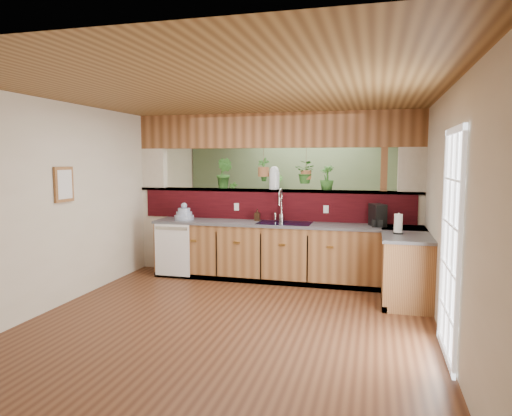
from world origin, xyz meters
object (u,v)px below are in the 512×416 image
(faucet, at_px, (281,204))
(coffee_maker, at_px, (378,216))
(dish_stack, at_px, (184,214))
(shelving_console, at_px, (256,226))
(paper_towel, at_px, (398,224))
(soap_dispenser, at_px, (257,215))
(glass_jar, at_px, (274,178))

(faucet, distance_m, coffee_maker, 1.48)
(dish_stack, distance_m, shelving_console, 2.41)
(faucet, relative_size, dish_stack, 1.67)
(dish_stack, relative_size, paper_towel, 1.14)
(paper_towel, bearing_deg, soap_dispenser, 160.02)
(paper_towel, height_order, shelving_console, paper_towel)
(coffee_maker, height_order, shelving_console, coffee_maker)
(faucet, relative_size, shelving_console, 0.33)
(paper_towel, relative_size, glass_jar, 0.75)
(dish_stack, height_order, glass_jar, glass_jar)
(glass_jar, bearing_deg, soap_dispenser, -136.21)
(paper_towel, xyz_separation_m, shelving_console, (-2.67, 2.88, -0.53))
(soap_dispenser, height_order, shelving_console, soap_dispenser)
(glass_jar, xyz_separation_m, shelving_console, (-0.80, 1.90, -1.07))
(shelving_console, bearing_deg, dish_stack, -128.95)
(dish_stack, xyz_separation_m, coffee_maker, (3.02, 0.04, 0.06))
(paper_towel, distance_m, shelving_console, 3.96)
(faucet, height_order, glass_jar, glass_jar)
(dish_stack, xyz_separation_m, glass_jar, (1.41, 0.38, 0.59))
(faucet, height_order, dish_stack, faucet)
(faucet, xyz_separation_m, glass_jar, (-0.15, 0.22, 0.39))
(soap_dispenser, bearing_deg, coffee_maker, -3.92)
(dish_stack, xyz_separation_m, shelving_console, (0.61, 2.28, -0.49))
(glass_jar, bearing_deg, coffee_maker, -11.96)
(faucet, distance_m, dish_stack, 1.58)
(faucet, bearing_deg, glass_jar, 124.18)
(soap_dispenser, xyz_separation_m, glass_jar, (0.23, 0.22, 0.58))
(faucet, relative_size, paper_towel, 1.89)
(dish_stack, relative_size, shelving_console, 0.20)
(dish_stack, distance_m, paper_towel, 3.34)
(faucet, height_order, shelving_console, faucet)
(paper_towel, bearing_deg, glass_jar, 152.42)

